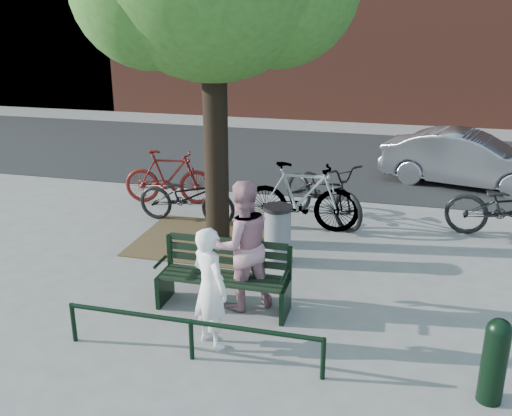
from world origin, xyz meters
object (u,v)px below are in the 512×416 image
(person_left, at_px, (210,288))
(bicycle_c, at_px, (323,191))
(person_right, at_px, (242,245))
(litter_bin, at_px, (277,234))
(park_bench, at_px, (225,274))
(parked_car, at_px, (468,159))
(bollard, at_px, (495,358))

(person_left, height_order, bicycle_c, person_left)
(person_right, bearing_deg, bicycle_c, -133.24)
(bicycle_c, bearing_deg, litter_bin, -148.47)
(park_bench, height_order, parked_car, parked_car)
(person_left, xyz_separation_m, bicycle_c, (0.66, 4.59, -0.16))
(bollard, distance_m, parked_car, 7.94)
(park_bench, bearing_deg, litter_bin, 76.85)
(bicycle_c, distance_m, parked_car, 4.16)
(person_right, xyz_separation_m, litter_bin, (0.15, 1.49, -0.40))
(park_bench, xyz_separation_m, bollard, (3.20, -1.21, 0.02))
(person_left, distance_m, person_right, 1.01)
(bollard, bearing_deg, park_bench, 159.30)
(bollard, bearing_deg, bicycle_c, 116.46)
(litter_bin, bearing_deg, person_right, -95.79)
(park_bench, distance_m, person_left, 0.97)
(person_right, distance_m, bollard, 3.27)
(litter_bin, bearing_deg, person_left, -95.75)
(parked_car, bearing_deg, bollard, -168.30)
(bicycle_c, bearing_deg, park_bench, -149.41)
(person_right, bearing_deg, bollard, 122.39)
(park_bench, xyz_separation_m, parked_car, (3.60, 6.72, 0.14))
(person_left, height_order, person_right, person_right)
(person_left, bearing_deg, parked_car, -80.51)
(litter_bin, relative_size, bicycle_c, 0.43)
(bicycle_c, relative_size, parked_car, 0.59)
(litter_bin, bearing_deg, bollard, -44.38)
(parked_car, bearing_deg, bicycle_c, 151.81)
(bicycle_c, bearing_deg, bollard, -111.04)
(bicycle_c, bearing_deg, parked_car, -0.27)
(park_bench, height_order, person_left, person_left)
(park_bench, xyz_separation_m, person_left, (0.11, -0.92, 0.26))
(person_left, distance_m, bicycle_c, 4.64)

